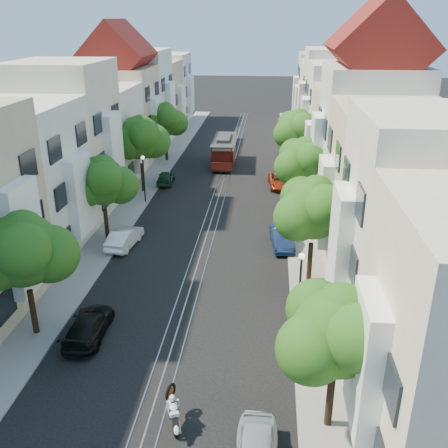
% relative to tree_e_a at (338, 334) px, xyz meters
% --- Properties ---
extents(ground, '(200.00, 200.00, 0.00)m').
position_rel_tree_e_a_xyz_m(ground, '(-7.26, 31.02, -4.40)').
color(ground, black).
rests_on(ground, ground).
extents(sidewalk_east, '(2.50, 80.00, 0.12)m').
position_rel_tree_e_a_xyz_m(sidewalk_east, '(-0.01, 31.02, -4.34)').
color(sidewalk_east, gray).
rests_on(sidewalk_east, ground).
extents(sidewalk_west, '(2.50, 80.00, 0.12)m').
position_rel_tree_e_a_xyz_m(sidewalk_west, '(-14.51, 31.02, -4.34)').
color(sidewalk_west, gray).
rests_on(sidewalk_west, ground).
extents(rail_left, '(0.06, 80.00, 0.02)m').
position_rel_tree_e_a_xyz_m(rail_left, '(-7.81, 31.02, -4.39)').
color(rail_left, gray).
rests_on(rail_left, ground).
extents(rail_slot, '(0.06, 80.00, 0.02)m').
position_rel_tree_e_a_xyz_m(rail_slot, '(-7.26, 31.02, -4.39)').
color(rail_slot, gray).
rests_on(rail_slot, ground).
extents(rail_right, '(0.06, 80.00, 0.02)m').
position_rel_tree_e_a_xyz_m(rail_right, '(-6.71, 31.02, -4.39)').
color(rail_right, gray).
rests_on(rail_right, ground).
extents(lane_line, '(0.08, 80.00, 0.01)m').
position_rel_tree_e_a_xyz_m(lane_line, '(-7.26, 31.02, -4.40)').
color(lane_line, tan).
rests_on(lane_line, ground).
extents(townhouses_east, '(7.75, 72.00, 12.00)m').
position_rel_tree_e_a_xyz_m(townhouses_east, '(4.61, 30.94, 0.79)').
color(townhouses_east, beige).
rests_on(townhouses_east, ground).
extents(townhouses_west, '(7.75, 72.00, 11.76)m').
position_rel_tree_e_a_xyz_m(townhouses_west, '(-19.13, 30.94, 0.68)').
color(townhouses_west, silver).
rests_on(townhouses_west, ground).
extents(tree_e_a, '(4.72, 3.87, 6.27)m').
position_rel_tree_e_a_xyz_m(tree_e_a, '(0.00, 0.00, 0.00)').
color(tree_e_a, black).
rests_on(tree_e_a, ground).
extents(tree_e_b, '(4.93, 4.08, 6.68)m').
position_rel_tree_e_a_xyz_m(tree_e_b, '(0.00, 12.00, 0.34)').
color(tree_e_b, black).
rests_on(tree_e_b, ground).
extents(tree_e_c, '(4.84, 3.99, 6.52)m').
position_rel_tree_e_a_xyz_m(tree_e_c, '(0.00, 23.00, 0.20)').
color(tree_e_c, black).
rests_on(tree_e_c, ground).
extents(tree_e_d, '(5.01, 4.16, 6.85)m').
position_rel_tree_e_a_xyz_m(tree_e_d, '(0.00, 34.00, 0.47)').
color(tree_e_d, black).
rests_on(tree_e_d, ground).
extents(tree_w_a, '(4.93, 4.08, 6.68)m').
position_rel_tree_e_a_xyz_m(tree_w_a, '(-14.40, 5.00, 0.34)').
color(tree_w_a, black).
rests_on(tree_w_a, ground).
extents(tree_w_b, '(4.72, 3.87, 6.27)m').
position_rel_tree_e_a_xyz_m(tree_w_b, '(-14.40, 17.00, 0.00)').
color(tree_w_b, black).
rests_on(tree_w_b, ground).
extents(tree_w_c, '(5.13, 4.28, 7.09)m').
position_rel_tree_e_a_xyz_m(tree_w_c, '(-14.40, 28.00, 0.67)').
color(tree_w_c, black).
rests_on(tree_w_c, ground).
extents(tree_w_d, '(4.84, 3.99, 6.52)m').
position_rel_tree_e_a_xyz_m(tree_w_d, '(-14.40, 39.00, 0.20)').
color(tree_w_d, black).
rests_on(tree_w_d, ground).
extents(lamp_east, '(0.32, 0.32, 4.16)m').
position_rel_tree_e_a_xyz_m(lamp_east, '(-0.96, 7.02, -1.55)').
color(lamp_east, black).
rests_on(lamp_east, ground).
extents(lamp_west, '(0.32, 0.32, 4.16)m').
position_rel_tree_e_a_xyz_m(lamp_west, '(-13.56, 25.02, -1.55)').
color(lamp_west, black).
rests_on(lamp_west, ground).
extents(sportbike_rider, '(0.77, 1.87, 1.58)m').
position_rel_tree_e_a_xyz_m(sportbike_rider, '(-6.20, -0.58, -3.55)').
color(sportbike_rider, black).
rests_on(sportbike_rider, ground).
extents(cable_car, '(2.53, 7.70, 2.94)m').
position_rel_tree_e_a_xyz_m(cable_car, '(-7.76, 38.05, -2.65)').
color(cable_car, black).
rests_on(cable_car, ground).
extents(parked_car_e_mid, '(1.86, 4.21, 1.34)m').
position_rel_tree_e_a_xyz_m(parked_car_e_mid, '(-1.66, 17.01, -3.73)').
color(parked_car_e_mid, '#0C1A3E').
rests_on(parked_car_e_mid, ground).
extents(parked_car_e_far, '(2.43, 4.55, 1.21)m').
position_rel_tree_e_a_xyz_m(parked_car_e_far, '(-1.66, 30.60, -3.79)').
color(parked_car_e_far, maroon).
rests_on(parked_car_e_far, ground).
extents(parked_car_w_near, '(1.94, 4.46, 1.28)m').
position_rel_tree_e_a_xyz_m(parked_car_w_near, '(-11.66, 5.06, -3.76)').
color(parked_car_w_near, black).
rests_on(parked_car_w_near, ground).
extents(parked_car_w_mid, '(1.90, 4.21, 1.34)m').
position_rel_tree_e_a_xyz_m(parked_car_w_mid, '(-12.86, 15.98, -3.73)').
color(parked_car_w_mid, white).
rests_on(parked_car_w_mid, ground).
extents(parked_car_w_far, '(1.76, 3.84, 1.28)m').
position_rel_tree_e_a_xyz_m(parked_car_w_far, '(-12.86, 30.59, -3.76)').
color(parked_car_w_far, '#163821').
rests_on(parked_car_w_far, ground).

